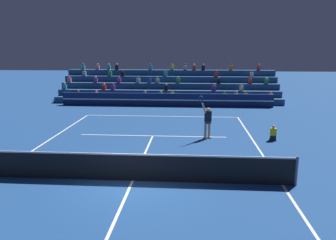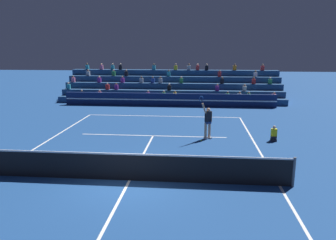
# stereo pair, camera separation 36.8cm
# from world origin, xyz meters

# --- Properties ---
(ground_plane) EXTENTS (120.00, 120.00, 0.00)m
(ground_plane) POSITION_xyz_m (0.00, 0.00, 0.00)
(ground_plane) COLOR navy
(court_lines) EXTENTS (11.10, 23.90, 0.01)m
(court_lines) POSITION_xyz_m (0.00, 0.00, 0.00)
(court_lines) COLOR white
(court_lines) RESTS_ON ground
(tennis_net) EXTENTS (12.00, 0.10, 1.10)m
(tennis_net) POSITION_xyz_m (0.00, 0.00, 0.54)
(tennis_net) COLOR slate
(tennis_net) RESTS_ON ground
(sponsor_banner_wall) EXTENTS (18.00, 0.26, 1.10)m
(sponsor_banner_wall) POSITION_xyz_m (0.00, 16.19, 0.55)
(sponsor_banner_wall) COLOR navy
(sponsor_banner_wall) RESTS_ON ground
(bleacher_stand) EXTENTS (20.32, 4.75, 3.38)m
(bleacher_stand) POSITION_xyz_m (-0.00, 19.99, 1.02)
(bleacher_stand) COLOR navy
(bleacher_stand) RESTS_ON ground
(ball_kid_courtside) EXTENTS (0.30, 0.36, 0.84)m
(ball_kid_courtside) POSITION_xyz_m (6.57, 5.98, 0.33)
(ball_kid_courtside) COLOR black
(ball_kid_courtside) RESTS_ON ground
(tennis_player) EXTENTS (0.81, 0.78, 2.47)m
(tennis_player) POSITION_xyz_m (3.05, 6.12, 0.99)
(tennis_player) COLOR tan
(tennis_player) RESTS_ON ground
(tennis_ball) EXTENTS (0.07, 0.07, 0.07)m
(tennis_ball) POSITION_xyz_m (2.72, 5.58, 0.03)
(tennis_ball) COLOR #C6DB33
(tennis_ball) RESTS_ON ground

